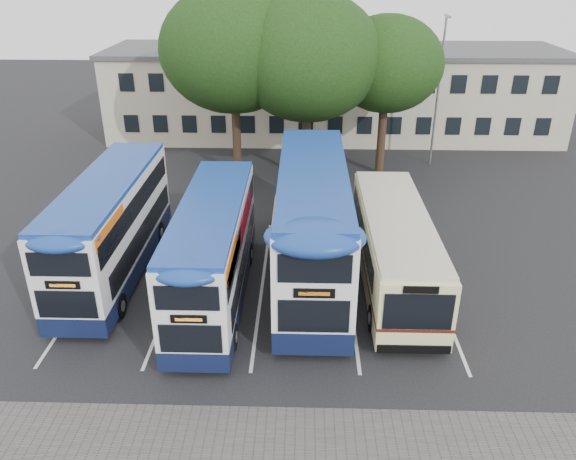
% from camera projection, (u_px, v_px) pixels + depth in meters
% --- Properties ---
extents(ground, '(120.00, 120.00, 0.00)m').
position_uv_depth(ground, '(366.00, 365.00, 18.31)').
color(ground, black).
rests_on(ground, ground).
extents(bay_lines, '(14.12, 11.00, 0.01)m').
position_uv_depth(bay_lines, '(262.00, 283.00, 22.90)').
color(bay_lines, silver).
rests_on(bay_lines, ground).
extents(depot_building, '(32.40, 8.40, 6.20)m').
position_uv_depth(depot_building, '(333.00, 91.00, 41.19)').
color(depot_building, '#BFB49A').
rests_on(depot_building, ground).
extents(lamp_post, '(0.25, 1.05, 9.06)m').
position_uv_depth(lamp_post, '(439.00, 84.00, 33.88)').
color(lamp_post, gray).
rests_on(lamp_post, ground).
extents(tree_left, '(8.19, 8.19, 10.88)m').
position_uv_depth(tree_left, '(233.00, 50.00, 31.09)').
color(tree_left, black).
rests_on(tree_left, ground).
extents(tree_mid, '(8.18, 8.18, 10.55)m').
position_uv_depth(tree_mid, '(308.00, 57.00, 30.68)').
color(tree_mid, black).
rests_on(tree_mid, ground).
extents(tree_right, '(6.39, 6.39, 9.28)m').
position_uv_depth(tree_right, '(387.00, 64.00, 31.76)').
color(tree_right, black).
rests_on(tree_right, ground).
extents(bus_dd_left, '(2.42, 10.00, 4.16)m').
position_uv_depth(bus_dd_left, '(111.00, 223.00, 22.78)').
color(bus_dd_left, '#10193D').
rests_on(bus_dd_left, ground).
extents(bus_dd_mid, '(2.33, 9.59, 3.99)m').
position_uv_depth(bus_dd_mid, '(213.00, 247.00, 21.05)').
color(bus_dd_mid, '#10193D').
rests_on(bus_dd_mid, ground).
extents(bus_dd_right, '(2.74, 11.29, 4.70)m').
position_uv_depth(bus_dd_right, '(312.00, 219.00, 22.34)').
color(bus_dd_right, '#10193D').
rests_on(bus_dd_right, ground).
extents(bus_single, '(2.57, 10.11, 3.01)m').
position_uv_depth(bus_single, '(395.00, 243.00, 22.40)').
color(bus_single, '#FFF7AA').
rests_on(bus_single, ground).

